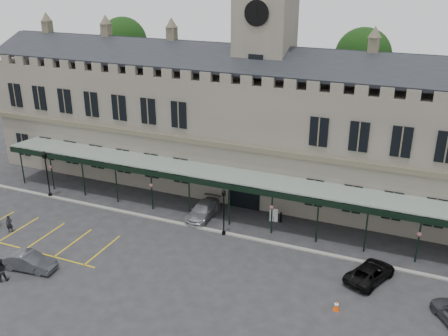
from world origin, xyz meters
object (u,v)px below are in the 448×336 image
at_px(car_taxi, 203,210).
at_px(person_a, 9,224).
at_px(person_b, 0,270).
at_px(car_left_b, 29,261).
at_px(sign_board, 274,215).
at_px(traffic_cone, 336,306).
at_px(station_building, 262,130).
at_px(car_van, 370,273).
at_px(lamp_post_mid, 224,208).
at_px(lamp_post_left, 47,170).
at_px(clock_tower, 264,64).

xyz_separation_m(car_taxi, person_a, (-14.48, -9.23, 0.11)).
bearing_deg(person_b, car_left_b, -155.76).
bearing_deg(sign_board, traffic_cone, -59.50).
height_order(station_building, car_taxi, station_building).
bearing_deg(car_taxi, car_van, -15.75).
xyz_separation_m(traffic_cone, sign_board, (-7.83, 10.55, 0.29)).
bearing_deg(lamp_post_mid, lamp_post_left, 179.31).
bearing_deg(person_b, car_van, 159.06).
height_order(lamp_post_mid, person_b, lamp_post_mid).
relative_size(person_a, person_b, 0.86).
distance_m(station_building, lamp_post_mid, 11.26).
bearing_deg(car_van, sign_board, -8.75).
xyz_separation_m(station_building, car_taxi, (-2.81, -8.31, -5.77)).
xyz_separation_m(clock_tower, lamp_post_left, (-19.09, -10.43, -10.15)).
bearing_deg(car_left_b, station_building, -35.37).
xyz_separation_m(lamp_post_mid, car_van, (12.74, -2.06, -1.97)).
height_order(lamp_post_mid, sign_board, lamp_post_mid).
bearing_deg(car_van, station_building, -20.35).
bearing_deg(station_building, person_a, -134.60).
relative_size(lamp_post_left, car_van, 1.08).
distance_m(traffic_cone, car_left_b, 23.29).
bearing_deg(lamp_post_mid, clock_tower, 91.40).
relative_size(sign_board, car_van, 0.28).
xyz_separation_m(sign_board, car_left_b, (-15.06, -14.83, 0.06)).
bearing_deg(car_left_b, traffic_cone, -86.58).
height_order(car_van, person_b, person_b).
height_order(traffic_cone, sign_board, sign_board).
bearing_deg(car_van, lamp_post_left, 19.75).
bearing_deg(clock_tower, car_left_b, -118.12).
distance_m(car_taxi, person_a, 17.17).
relative_size(clock_tower, car_van, 5.39).
height_order(lamp_post_mid, car_taxi, lamp_post_mid).
bearing_deg(car_left_b, lamp_post_left, 27.25).
xyz_separation_m(station_building, traffic_cone, (11.39, -17.16, -6.12)).
xyz_separation_m(station_building, car_left_b, (-11.50, -21.43, -5.77)).
relative_size(car_left_b, car_van, 0.93).
xyz_separation_m(lamp_post_mid, traffic_cone, (11.13, -6.58, -2.27)).
distance_m(sign_board, person_a, 23.55).
distance_m(station_building, car_van, 19.04).
height_order(car_taxi, person_b, person_b).
relative_size(clock_tower, car_taxi, 5.18).
relative_size(clock_tower, lamp_post_left, 4.97).
xyz_separation_m(station_building, lamp_post_left, (-19.09, -10.35, -3.51)).
bearing_deg(traffic_cone, clock_tower, 123.45).
distance_m(lamp_post_mid, car_left_b, 16.12).
distance_m(station_building, clock_tower, 6.64).
height_order(lamp_post_left, car_van, lamp_post_left).
relative_size(station_building, lamp_post_left, 12.03).
bearing_deg(person_b, lamp_post_left, -106.66).
bearing_deg(car_left_b, sign_board, -52.60).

